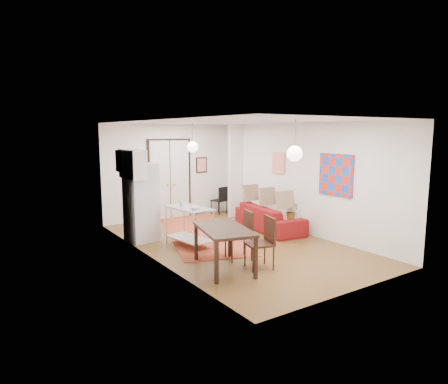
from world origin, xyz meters
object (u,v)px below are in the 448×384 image
dining_chair_far (256,238)px  coffee_table (288,222)px  kitchen_counter (189,221)px  dining_chair_near (236,230)px  black_side_chair (217,198)px  dining_table (224,232)px  fridge (141,202)px  sofa (269,218)px

dining_chair_far → coffee_table: bearing=138.1°
kitchen_counter → dining_chair_near: bearing=-81.0°
black_side_chair → dining_chair_near: bearing=47.2°
dining_table → fridge: bearing=100.6°
kitchen_counter → fridge: (-0.74, 1.08, 0.35)m
dining_chair_far → black_side_chair: size_ratio=1.13×
fridge → dining_chair_near: (1.13, -2.39, -0.36)m
kitchen_counter → dining_table: size_ratio=0.77×
fridge → dining_chair_far: bearing=-75.2°
coffee_table → kitchen_counter: size_ratio=0.80×
coffee_table → dining_chair_near: (-2.17, -0.73, 0.22)m
fridge → dining_chair_near: size_ratio=1.86×
dining_chair_near → dining_chair_far: same height
kitchen_counter → dining_chair_far: dining_chair_far is taller
kitchen_counter → fridge: fridge is taller
sofa → kitchen_counter: 2.60m
coffee_table → dining_chair_far: dining_chair_far is taller
dining_chair_near → black_side_chair: 4.70m
sofa → black_side_chair: bearing=7.5°
dining_chair_far → kitchen_counter: bearing=-154.1°
fridge → dining_table: size_ratio=1.15×
kitchen_counter → dining_table: 1.78m
fridge → sofa: bearing=-20.6°
sofa → kitchen_counter: size_ratio=1.81×
sofa → coffee_table: size_ratio=2.27×
fridge → black_side_chair: fridge is taller
kitchen_counter → black_side_chair: kitchen_counter is taller
coffee_table → sofa: bearing=88.9°
coffee_table → dining_table: bearing=-156.8°
dining_chair_near → dining_chair_far: 0.70m
sofa → kitchen_counter: (-2.58, -0.18, 0.26)m
sofa → dining_chair_near: (-2.19, -1.48, 0.26)m
kitchen_counter → sofa: bearing=-4.1°
kitchen_counter → dining_table: kitchen_counter is taller
fridge → black_side_chair: (3.35, 1.76, -0.43)m
kitchen_counter → fridge: size_ratio=0.67×
coffee_table → dining_table: size_ratio=0.62×
sofa → fridge: 3.50m
kitchen_counter → fridge: bearing=116.2°
fridge → black_side_chair: 3.80m
dining_chair_near → black_side_chair: size_ratio=1.13×
sofa → dining_chair_near: bearing=132.1°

